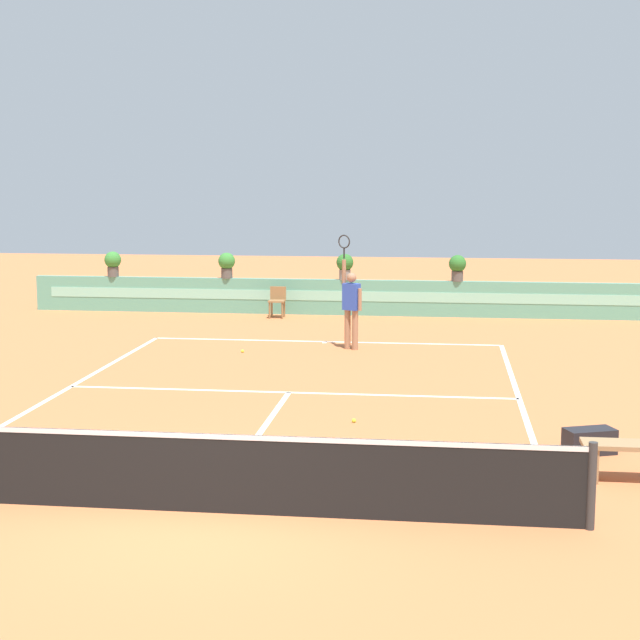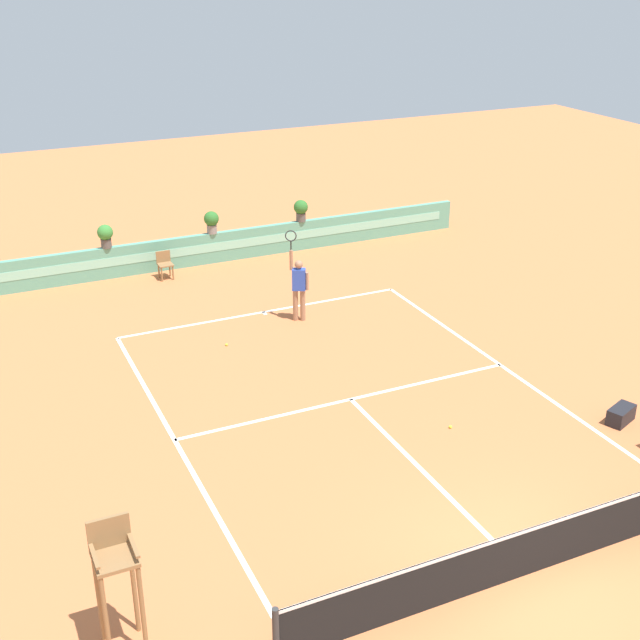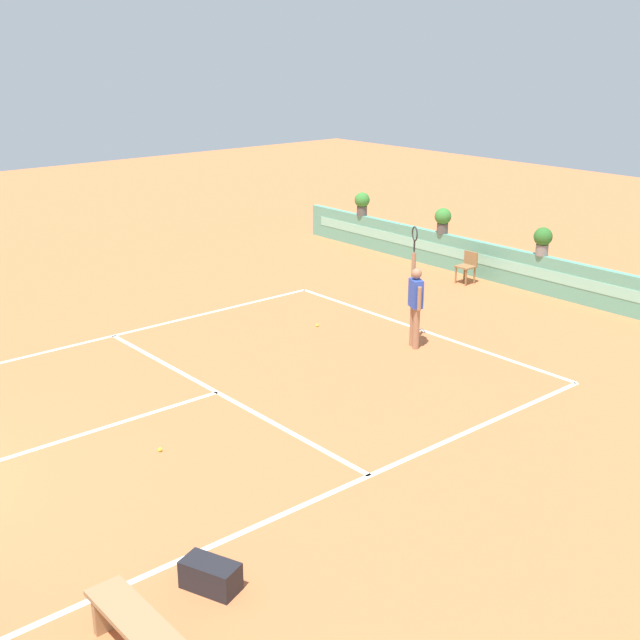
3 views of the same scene
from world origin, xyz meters
TOP-DOWN VIEW (x-y plane):
  - ground_plane at (0.00, 6.00)m, footprint 60.00×60.00m
  - court_lines at (0.00, 6.72)m, footprint 8.32×11.94m
  - net at (0.00, 0.00)m, footprint 8.92×0.10m
  - back_wall_barrier at (0.00, 16.39)m, footprint 18.00×0.21m
  - umpire_chair at (-6.31, 1.26)m, footprint 0.60×0.60m
  - ball_kid_chair at (-1.78, 15.66)m, footprint 0.44×0.44m
  - gear_bag at (4.84, 3.07)m, footprint 0.78×0.59m
  - tennis_player at (0.70, 10.97)m, footprint 0.56×0.36m
  - tennis_ball_near_baseline at (-1.65, 10.25)m, footprint 0.07×0.07m
  - tennis_ball_mid_court at (1.37, 4.39)m, footprint 0.07×0.07m
  - potted_plant_centre at (0.01, 16.39)m, footprint 0.48×0.48m
  - potted_plant_right at (3.13, 16.39)m, footprint 0.48×0.48m
  - potted_plant_left at (-3.36, 16.39)m, footprint 0.48×0.48m

SIDE VIEW (x-z plane):
  - ground_plane at x=0.00m, z-range 0.00..0.00m
  - court_lines at x=0.00m, z-range 0.00..0.01m
  - tennis_ball_near_baseline at x=-1.65m, z-range 0.00..0.07m
  - tennis_ball_mid_court at x=1.37m, z-range 0.00..0.07m
  - gear_bag at x=4.84m, z-range 0.00..0.36m
  - ball_kid_chair at x=-1.78m, z-range 0.05..0.90m
  - back_wall_barrier at x=0.00m, z-range 0.00..1.00m
  - net at x=0.00m, z-range 0.01..1.01m
  - tennis_player at x=0.70m, z-range -0.24..2.34m
  - umpire_chair at x=-6.31m, z-range 0.27..2.41m
  - potted_plant_centre at x=0.01m, z-range 1.05..1.78m
  - potted_plant_right at x=3.13m, z-range 1.05..1.78m
  - potted_plant_left at x=-3.36m, z-range 1.05..1.78m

